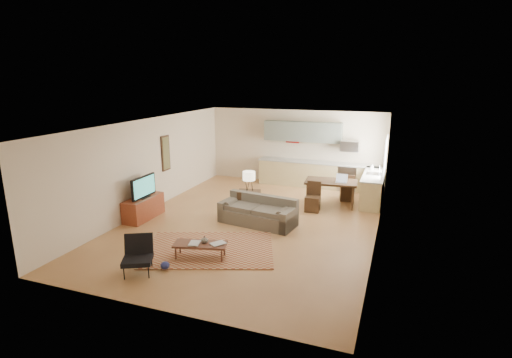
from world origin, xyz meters
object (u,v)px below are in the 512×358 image
at_px(console_table, 249,203).
at_px(dining_table, 331,193).
at_px(coffee_table, 200,251).
at_px(sofa, 258,211).
at_px(tv_credenza, 144,208).
at_px(armchair, 137,256).

height_order(console_table, dining_table, dining_table).
distance_m(coffee_table, dining_table, 5.09).
relative_size(sofa, tv_credenza, 1.61).
xyz_separation_m(sofa, coffee_table, (-0.47, -2.39, -0.20)).
relative_size(sofa, armchair, 2.83).
xyz_separation_m(armchair, console_table, (0.85, 4.02, -0.01)).
bearing_deg(tv_credenza, dining_table, 31.97).
xyz_separation_m(coffee_table, tv_credenza, (-2.68, 1.72, 0.13)).
distance_m(tv_credenza, console_table, 2.96).
bearing_deg(tv_credenza, coffee_table, -32.62).
distance_m(armchair, dining_table, 6.41).
height_order(coffee_table, console_table, console_table).
xyz_separation_m(sofa, tv_credenza, (-3.15, -0.67, -0.07)).
xyz_separation_m(armchair, tv_credenza, (-1.84, 2.78, -0.07)).
relative_size(tv_credenza, dining_table, 0.86).
bearing_deg(armchair, dining_table, 36.12).
relative_size(sofa, coffee_table, 1.85).
bearing_deg(armchair, tv_credenza, 96.29).
relative_size(armchair, dining_table, 0.49).
bearing_deg(console_table, dining_table, 27.52).
bearing_deg(sofa, coffee_table, -92.30).
xyz_separation_m(coffee_table, console_table, (0.00, 2.96, 0.19)).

